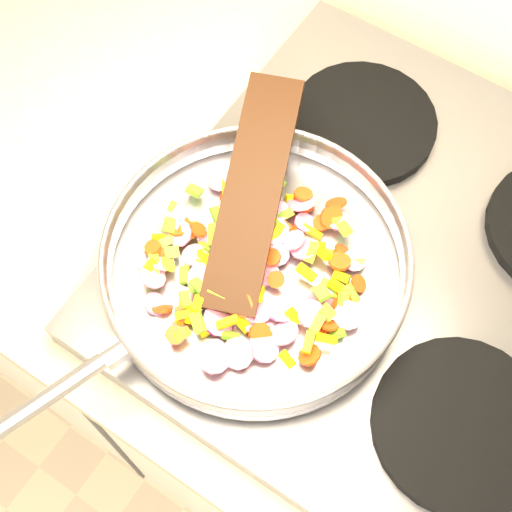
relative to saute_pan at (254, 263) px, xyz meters
The scene contains 7 objects.
cooktop 0.19m from the saute_pan, 41.03° to the left, with size 0.60×0.60×0.04m, color #939399.
grate_fl 0.04m from the saute_pan, 101.05° to the right, with size 0.19×0.19×0.02m, color black.
grate_fr 0.28m from the saute_pan, ahead, with size 0.19×0.19×0.02m, color black.
grate_bl 0.26m from the saute_pan, 90.95° to the left, with size 0.19×0.19×0.02m, color black.
saute_pan is the anchor object (origin of this frame).
vegetable_heap 0.01m from the saute_pan, behind, with size 0.27×0.27×0.05m.
wooden_spatula 0.08m from the saute_pan, 124.71° to the left, with size 0.28×0.06×0.01m, color black.
Camera 1 is at (-0.65, 1.27, 1.70)m, focal length 50.00 mm.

